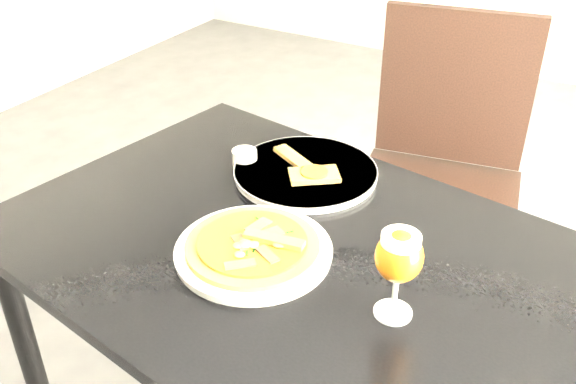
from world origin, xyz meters
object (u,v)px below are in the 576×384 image
Objects in this scene: pizza at (253,244)px; beer_glass at (399,257)px; dining_table at (299,284)px; chair_far at (439,174)px.

beer_glass is at bearing -3.59° from pizza.
pizza is (-0.07, -0.06, 0.11)m from dining_table.
chair_far is 6.01× the size of beer_glass.
dining_table is at bearing 160.22° from beer_glass.
beer_glass reaches higher than dining_table.
dining_table is at bearing 44.36° from pizza.
chair_far reaches higher than beer_glass.
beer_glass reaches higher than pizza.
pizza is 0.31m from beer_glass.
chair_far is at bearing 95.28° from dining_table.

